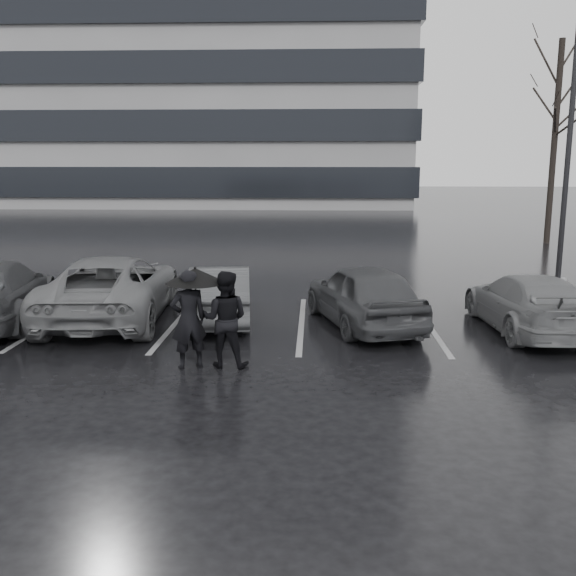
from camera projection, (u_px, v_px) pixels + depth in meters
The scene contains 12 objects.
ground at pixel (266, 357), 11.80m from camera, with size 160.00×160.00×0.00m, color black.
office_building at pixel (59, 37), 56.94m from camera, with size 61.00×26.00×29.00m.
car_main at pixel (364, 295), 13.88m from camera, with size 1.64×4.07×1.39m, color black.
car_west_a at pixel (220, 293), 14.41m from camera, with size 1.31×3.76×1.24m, color #2A2A2C.
car_west_b at pixel (112, 288), 14.47m from camera, with size 2.43×5.27×1.46m, color #4C4C4F.
car_east at pixel (528, 303), 13.49m from camera, with size 1.72×4.23×1.23m, color #4C4C4F.
pedestrian_left at pixel (188, 319), 11.05m from camera, with size 0.63×0.41×1.73m, color black.
pedestrian_right at pixel (225, 319), 11.14m from camera, with size 0.82×0.64×1.69m, color black.
umbrella at pixel (195, 276), 11.07m from camera, with size 1.04×1.04×1.76m.
lamp_post at pixel (569, 144), 17.93m from camera, with size 0.48×0.48×8.76m.
stall_stripes at pixel (239, 323), 14.29m from camera, with size 19.72×5.00×0.00m.
tree_north at pixel (554, 144), 27.18m from camera, with size 0.26×0.26×8.50m, color black.
Camera 1 is at (0.88, -11.30, 3.55)m, focal length 40.00 mm.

